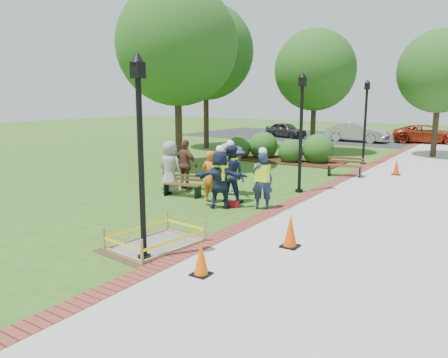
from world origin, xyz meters
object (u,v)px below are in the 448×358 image
Objects in this scene: hivis_worker_b at (262,179)px; cone_front at (201,259)px; lamp_near at (140,143)px; bench_near at (183,190)px; hivis_worker_c at (230,172)px; hivis_worker_a at (220,177)px; wet_concrete_pad at (156,236)px.

cone_front is at bearing -74.06° from hivis_worker_b.
lamp_near reaches higher than hivis_worker_b.
hivis_worker_c reaches higher than bench_near.
hivis_worker_b is at bearing -0.57° from bench_near.
hivis_worker_c is at bearing 170.48° from hivis_worker_b.
bench_near is 6.93m from cone_front.
hivis_worker_a is 1.29m from hivis_worker_b.
bench_near is 6.43m from lamp_near.
lamp_near is 5.35m from hivis_worker_b.
bench_near is 0.33× the size of lamp_near.
bench_near is (-2.73, 4.38, 0.00)m from wet_concrete_pad.
hivis_worker_a is (-2.62, 4.55, 0.63)m from cone_front.
cone_front is 6.07m from hivis_worker_c.
hivis_worker_c is at bearing 5.76° from bench_near.
wet_concrete_pad is at bearing -95.25° from hivis_worker_b.
hivis_worker_c is (-2.76, 5.36, 0.66)m from cone_front.
cone_front is at bearing -0.67° from lamp_near.
hivis_worker_c is at bearing 100.21° from hivis_worker_a.
wet_concrete_pad is 5.16m from bench_near.
bench_near is at bearing 162.49° from hivis_worker_a.
wet_concrete_pad is at bearing 156.94° from cone_front.
wet_concrete_pad is 0.58× the size of lamp_near.
lamp_near is (3.10, -5.16, 2.25)m from bench_near.
wet_concrete_pad is 1.27× the size of hivis_worker_a.
wet_concrete_pad is 3.90m from hivis_worker_a.
hivis_worker_a reaches higher than hivis_worker_b.
wet_concrete_pad is 4.72m from hivis_worker_c.
hivis_worker_c is (-0.89, 4.57, 0.76)m from wet_concrete_pad.
hivis_worker_b reaches higher than wet_concrete_pad.
lamp_near is at bearing 179.33° from cone_front.
hivis_worker_a is (-1.11, 4.53, -1.52)m from lamp_near.
cone_front is 2.62m from lamp_near.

